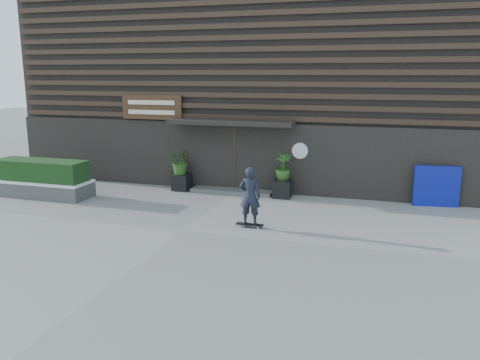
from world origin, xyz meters
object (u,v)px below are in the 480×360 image
(raised_bed, at_px, (43,189))
(skateboarder, at_px, (250,196))
(planter_pot_right, at_px, (282,189))
(blue_tarp, at_px, (437,186))
(planter_pot_left, at_px, (182,182))

(raised_bed, relative_size, skateboarder, 2.02)
(planter_pot_right, bearing_deg, skateboarder, -92.94)
(raised_bed, distance_m, skateboarder, 8.10)
(blue_tarp, bearing_deg, planter_pot_right, 176.05)
(planter_pot_right, height_order, raised_bed, planter_pot_right)
(planter_pot_left, height_order, planter_pot_right, same)
(raised_bed, xyz_separation_m, blue_tarp, (13.15, 2.51, 0.42))
(planter_pot_left, bearing_deg, planter_pot_right, 0.00)
(skateboarder, bearing_deg, raised_bed, 170.36)
(planter_pot_left, height_order, skateboarder, skateboarder)
(planter_pot_left, xyz_separation_m, skateboarder, (3.62, -3.57, 0.61))
(planter_pot_right, distance_m, skateboarder, 3.62)
(planter_pot_right, xyz_separation_m, raised_bed, (-8.15, -2.21, -0.05))
(planter_pot_right, distance_m, blue_tarp, 5.03)
(planter_pot_left, distance_m, planter_pot_right, 3.80)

